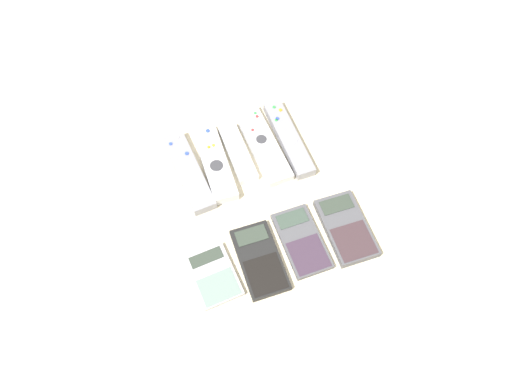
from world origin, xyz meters
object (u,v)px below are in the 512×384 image
remote_4 (288,138)px  calculator_1 (260,259)px  calculator_3 (346,228)px  remote_2 (238,153)px  calculator_2 (301,241)px  remote_3 (263,145)px  calculator_0 (214,276)px  remote_0 (189,172)px  remote_1 (215,163)px

remote_4 → calculator_1: remote_4 is taller
calculator_1 → calculator_3: size_ratio=1.00×
remote_2 → calculator_2: bearing=-78.7°
remote_3 → calculator_0: (-0.20, -0.25, -0.00)m
remote_2 → calculator_3: (0.14, -0.25, -0.00)m
calculator_0 → calculator_1: calculator_1 is taller
remote_0 → remote_1: remote_1 is taller
remote_3 → calculator_0: 0.32m
remote_4 → calculator_2: size_ratio=1.41×
remote_1 → calculator_2: bearing=-63.1°
remote_2 → calculator_1: remote_2 is taller
calculator_0 → remote_3: bearing=48.6°
remote_1 → remote_3: size_ratio=0.94×
remote_2 → remote_1: bearing=-170.2°
remote_0 → remote_4: 0.23m
remote_3 → remote_4: (0.06, -0.01, 0.00)m
remote_2 → calculator_0: bearing=-118.5°
remote_2 → calculator_2: size_ratio=1.05×
remote_4 → calculator_3: bearing=-84.1°
remote_3 → calculator_1: remote_3 is taller
remote_2 → remote_4: size_ratio=0.74×
calculator_1 → calculator_3: (0.18, 0.00, 0.00)m
remote_3 → calculator_3: remote_3 is taller
remote_1 → remote_3: remote_1 is taller
remote_4 → remote_3: bearing=175.3°
remote_4 → calculator_2: 0.25m
remote_2 → calculator_3: remote_2 is taller
remote_0 → remote_3: 0.17m
remote_3 → calculator_2: bearing=-94.5°
remote_0 → calculator_2: 0.28m
remote_2 → calculator_0: remote_2 is taller
remote_3 → calculator_1: bearing=-114.0°
calculator_2 → calculator_3: 0.09m
remote_3 → remote_4: bearing=-6.8°
remote_2 → remote_4: remote_4 is taller
remote_0 → remote_3: remote_0 is taller
remote_1 → calculator_2: remote_1 is taller
remote_4 → calculator_3: (0.02, -0.24, -0.00)m
remote_0 → calculator_1: (0.07, -0.24, -0.00)m
remote_2 → calculator_3: size_ratio=1.00×
remote_0 → remote_1: 0.06m
remote_1 → remote_4: (0.17, 0.00, 0.00)m
calculator_2 → calculator_3: (0.09, -0.01, 0.00)m
remote_4 → remote_1: bearing=-178.1°
remote_1 → calculator_0: remote_1 is taller
remote_3 → calculator_2: size_ratio=1.42×
calculator_1 → calculator_0: bearing=-177.8°
remote_0 → remote_3: (0.17, 0.01, -0.00)m
remote_2 → remote_3: bearing=0.9°
calculator_1 → remote_0: bearing=108.6°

